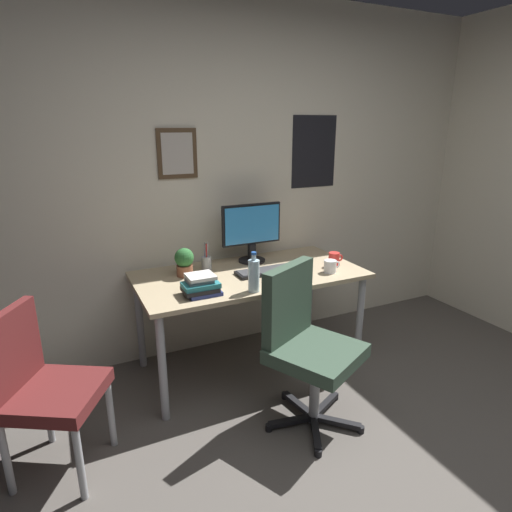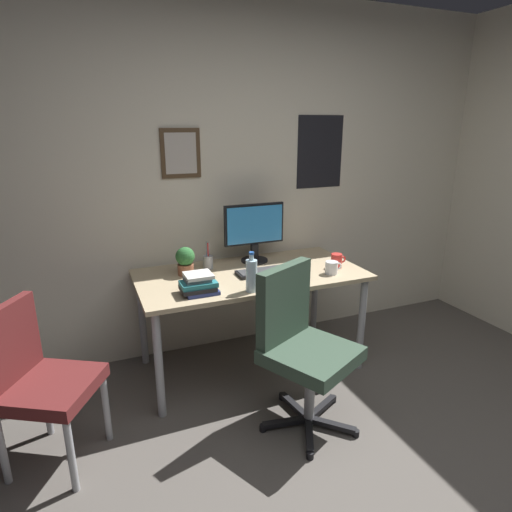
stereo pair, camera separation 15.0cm
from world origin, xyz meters
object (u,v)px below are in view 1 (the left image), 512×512
coffee_mug_far (330,266)px  potted_plant (184,261)px  computer_mouse (303,264)px  monitor (251,230)px  coffee_mug_near (334,259)px  office_chair (305,339)px  side_chair (41,383)px  pen_cup (206,262)px  water_bottle (254,275)px  keyboard (267,271)px  book_stack_left (201,286)px

coffee_mug_far → potted_plant: potted_plant is taller
computer_mouse → coffee_mug_far: coffee_mug_far is taller
monitor → coffee_mug_far: monitor is taller
coffee_mug_near → coffee_mug_far: size_ratio=0.94×
office_chair → computer_mouse: (0.37, 0.63, 0.21)m
computer_mouse → coffee_mug_far: (0.10, -0.18, 0.03)m
side_chair → pen_cup: size_ratio=4.38×
water_bottle → potted_plant: bearing=123.5°
computer_mouse → potted_plant: bearing=167.7°
monitor → keyboard: bearing=-93.2°
potted_plant → computer_mouse: bearing=-12.3°
computer_mouse → coffee_mug_far: 0.21m
keyboard → coffee_mug_far: coffee_mug_far is taller
water_bottle → coffee_mug_near: 0.76m
office_chair → monitor: size_ratio=2.07×
keyboard → computer_mouse: bearing=0.3°
office_chair → pen_cup: 0.95m
book_stack_left → water_bottle: bearing=-17.1°
monitor → water_bottle: monitor is taller
side_chair → keyboard: (1.44, 0.41, 0.23)m
side_chair → monitor: bearing=25.5°
office_chair → computer_mouse: bearing=59.6°
computer_mouse → water_bottle: 0.60m
book_stack_left → pen_cup: bearing=66.7°
coffee_mug_near → potted_plant: size_ratio=0.60×
side_chair → water_bottle: bearing=6.5°
side_chair → potted_plant: 1.14m
water_bottle → potted_plant: size_ratio=1.29×
monitor → computer_mouse: 0.46m
office_chair → computer_mouse: size_ratio=8.64×
office_chair → monitor: bearing=84.7°
monitor → potted_plant: bearing=-169.7°
water_bottle → keyboard: bearing=50.4°
office_chair → monitor: monitor is taller
side_chair → monitor: monitor is taller
monitor → coffee_mug_far: (0.39, -0.46, -0.20)m
side_chair → water_bottle: (1.22, 0.14, 0.33)m
office_chair → coffee_mug_far: (0.47, 0.44, 0.24)m
coffee_mug_near → book_stack_left: bearing=-174.7°
keyboard → book_stack_left: (-0.54, -0.18, 0.04)m
monitor → pen_cup: monitor is taller
water_bottle → book_stack_left: (-0.31, 0.09, -0.05)m
water_bottle → book_stack_left: bearing=162.9°
side_chair → keyboard: size_ratio=2.03×
coffee_mug_far → pen_cup: 0.87m
keyboard → pen_cup: 0.43m
office_chair → book_stack_left: size_ratio=4.24×
monitor → coffee_mug_near: monitor is taller
computer_mouse → monitor: bearing=135.4°
coffee_mug_far → office_chair: bearing=-136.8°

